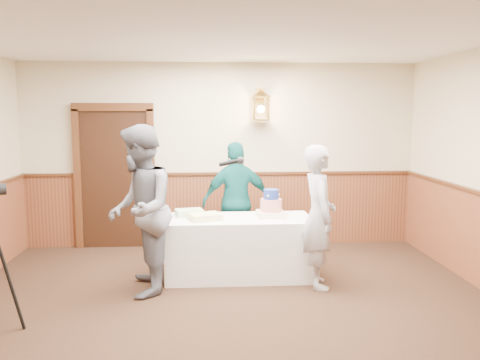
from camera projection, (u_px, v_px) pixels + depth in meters
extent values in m
plane|color=black|center=(232.00, 344.00, 4.51)|extent=(7.00, 7.00, 0.00)
cube|color=beige|center=(220.00, 155.00, 7.79)|extent=(6.00, 0.02, 2.80)
cube|color=white|center=(231.00, 20.00, 4.15)|extent=(6.00, 7.00, 0.02)
cube|color=#5B311A|center=(221.00, 210.00, 7.88)|extent=(5.98, 0.04, 1.10)
cube|color=#4B2714|center=(221.00, 173.00, 7.80)|extent=(5.98, 0.07, 0.04)
cube|color=black|center=(115.00, 179.00, 7.69)|extent=(1.00, 0.06, 2.10)
cube|color=white|center=(239.00, 247.00, 6.36)|extent=(1.80, 0.80, 0.75)
cube|color=#F9E5BE|center=(271.00, 214.00, 6.38)|extent=(0.35, 0.35, 0.07)
cylinder|color=red|center=(271.00, 205.00, 6.37)|extent=(0.27, 0.27, 0.16)
cylinder|color=navy|center=(271.00, 194.00, 6.35)|extent=(0.19, 0.19, 0.12)
cube|color=#E0DC86|center=(205.00, 217.00, 6.18)|extent=(0.44, 0.39, 0.08)
cube|color=#9CBF87|center=(189.00, 213.00, 6.43)|extent=(0.39, 0.33, 0.08)
imported|color=slate|center=(140.00, 210.00, 5.69)|extent=(0.80, 0.99, 1.92)
cylinder|color=black|center=(229.00, 163.00, 5.64)|extent=(0.23, 0.07, 0.09)
sphere|color=black|center=(240.00, 161.00, 5.63)|extent=(0.08, 0.08, 0.08)
imported|color=#A6A6AC|center=(319.00, 217.00, 5.93)|extent=(0.43, 0.63, 1.68)
imported|color=#105856|center=(237.00, 202.00, 7.02)|extent=(1.02, 0.55, 1.65)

